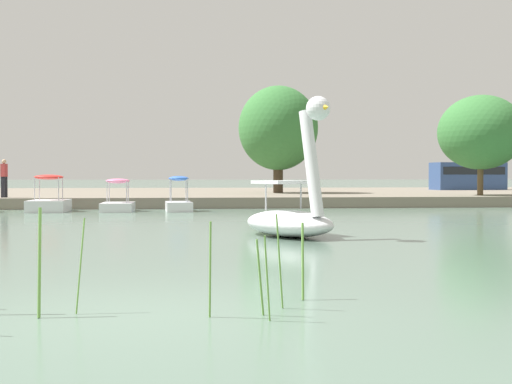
# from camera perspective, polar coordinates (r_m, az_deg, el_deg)

# --- Properties ---
(ground_plane) EXTENTS (482.39, 482.39, 0.00)m
(ground_plane) POSITION_cam_1_polar(r_m,az_deg,el_deg) (7.57, -10.25, -9.95)
(ground_plane) COLOR #567060
(shore_bank_far) EXTENTS (148.97, 24.50, 0.49)m
(shore_bank_far) POSITION_cam_1_polar(r_m,az_deg,el_deg) (42.78, -6.61, -0.28)
(shore_bank_far) COLOR slate
(shore_bank_far) RESTS_ON ground_plane
(swan_boat) EXTENTS (2.68, 3.40, 3.28)m
(swan_boat) POSITION_cam_1_polar(r_m,az_deg,el_deg) (16.59, 2.97, -1.70)
(swan_boat) COLOR white
(swan_boat) RESTS_ON ground_plane
(pedal_boat_blue) EXTENTS (1.18, 1.98, 1.46)m
(pedal_boat_blue) POSITION_cam_1_polar(r_m,az_deg,el_deg) (28.66, -6.44, -0.75)
(pedal_boat_blue) COLOR white
(pedal_boat_blue) RESTS_ON ground_plane
(pedal_boat_pink) EXTENTS (1.29, 2.09, 1.36)m
(pedal_boat_pink) POSITION_cam_1_polar(r_m,az_deg,el_deg) (28.96, -11.40, -0.87)
(pedal_boat_pink) COLOR white
(pedal_boat_pink) RESTS_ON ground_plane
(pedal_boat_red) EXTENTS (1.52, 2.33, 1.52)m
(pedal_boat_red) POSITION_cam_1_polar(r_m,az_deg,el_deg) (29.39, -16.82, -0.77)
(pedal_boat_red) COLOR white
(pedal_boat_red) RESTS_ON ground_plane
(tree_broadleaf_left) EXTENTS (5.67, 5.74, 4.97)m
(tree_broadleaf_left) POSITION_cam_1_polar(r_m,az_deg,el_deg) (35.86, 18.16, 4.72)
(tree_broadleaf_left) COLOR brown
(tree_broadleaf_left) RESTS_ON shore_bank_far
(tree_broadleaf_right) EXTENTS (4.71, 4.94, 6.05)m
(tree_broadleaf_right) POSITION_cam_1_polar(r_m,az_deg,el_deg) (38.89, 1.85, 5.31)
(tree_broadleaf_right) COLOR #423323
(tree_broadleaf_right) RESTS_ON shore_bank_far
(person_on_path) EXTENTS (0.29, 0.29, 1.71)m
(person_on_path) POSITION_cam_1_polar(r_m,az_deg,el_deg) (32.76, -20.19, 1.12)
(person_on_path) COLOR black
(person_on_path) RESTS_ON shore_bank_far
(parked_van) EXTENTS (5.02, 2.24, 1.88)m
(parked_van) POSITION_cam_1_polar(r_m,az_deg,el_deg) (49.58, 17.18, 1.36)
(parked_van) COLOR navy
(parked_van) RESTS_ON shore_bank_far
(reed_clump_foreground) EXTENTS (3.99, 1.54, 1.23)m
(reed_clump_foreground) POSITION_cam_1_polar(r_m,az_deg,el_deg) (7.59, -13.09, -5.93)
(reed_clump_foreground) COLOR #669942
(reed_clump_foreground) RESTS_ON ground_plane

